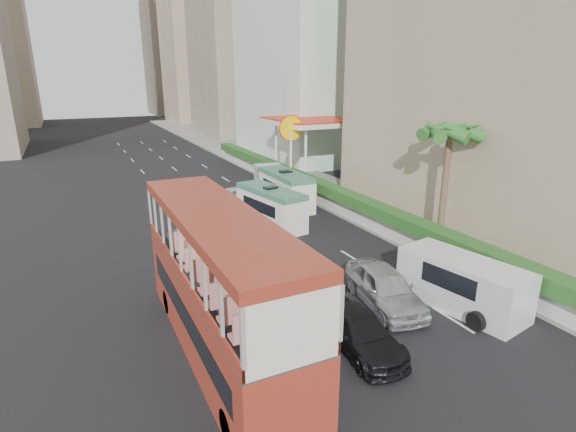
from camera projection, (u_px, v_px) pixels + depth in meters
ground_plane at (364, 312)px, 18.27m from camera, size 200.00×200.00×0.00m
double_decker_bus at (220, 285)px, 14.99m from camera, size 2.50×11.00×5.06m
car_silver_lane_a at (283, 287)px, 20.48m from camera, size 1.81×4.84×1.58m
car_silver_lane_b at (383, 305)px, 18.86m from camera, size 2.76×5.08×1.64m
car_black at (358, 347)px, 15.92m from camera, size 2.03×4.52×1.29m
van_asset at (238, 205)px, 33.36m from camera, size 2.75×4.68×1.22m
minibus_near at (271, 207)px, 28.54m from camera, size 2.76×5.72×2.43m
minibus_far at (286, 189)px, 32.76m from camera, size 1.91×5.72×2.54m
panel_van_near at (462, 283)px, 18.50m from camera, size 2.95×5.46×2.07m
panel_van_far at (275, 182)px, 35.74m from camera, size 2.93×5.64×2.15m
sidewalk at (290, 174)px, 43.44m from camera, size 6.00×120.00×0.18m
kerb_wall at (323, 198)px, 32.66m from camera, size 0.30×44.00×1.00m
hedge at (323, 187)px, 32.41m from camera, size 1.10×44.00×0.70m
palm_tree at (444, 190)px, 23.96m from camera, size 0.36×0.36×6.40m
shell_station at (309, 149)px, 41.35m from camera, size 6.50×8.00×5.50m
tower_far_a at (199, 8)px, 89.09m from camera, size 14.00×14.00×44.00m
tower_far_b at (175, 29)px, 108.55m from camera, size 14.00×14.00×40.00m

